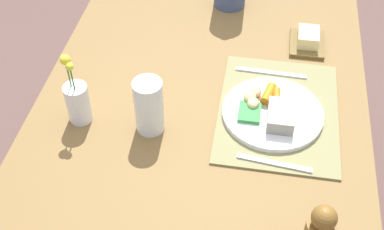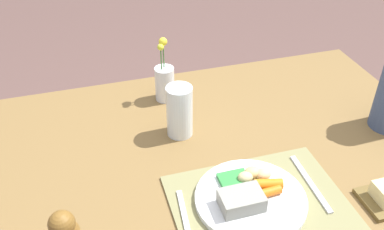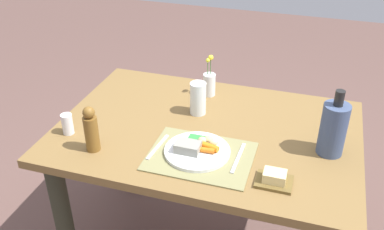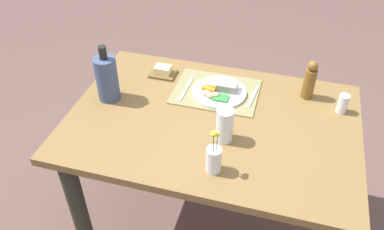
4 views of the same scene
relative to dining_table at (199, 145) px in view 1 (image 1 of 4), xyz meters
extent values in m
cube|color=brown|center=(0.00, 0.00, 0.12)|extent=(1.26, 0.87, 0.04)
cylinder|color=#2C2D20|center=(0.55, -0.35, -0.26)|extent=(0.08, 0.08, 0.72)
cylinder|color=#2C2D20|center=(0.55, 0.35, -0.26)|extent=(0.08, 0.08, 0.72)
cube|color=olive|center=(0.03, -0.20, 0.14)|extent=(0.40, 0.30, 0.01)
cylinder|color=silver|center=(0.01, -0.19, 0.15)|extent=(0.26, 0.26, 0.01)
cube|color=gray|center=(-0.02, -0.21, 0.17)|extent=(0.10, 0.07, 0.04)
cylinder|color=orange|center=(0.05, -0.19, 0.16)|extent=(0.06, 0.02, 0.02)
cylinder|color=orange|center=(0.06, -0.17, 0.17)|extent=(0.07, 0.04, 0.02)
ellipsoid|color=#CCBE83|center=(0.02, -0.13, 0.17)|extent=(0.04, 0.03, 0.02)
ellipsoid|color=#D4BB76|center=(0.04, -0.12, 0.17)|extent=(0.04, 0.03, 0.03)
ellipsoid|color=#D5B581|center=(0.06, -0.14, 0.17)|extent=(0.04, 0.03, 0.03)
cube|color=#318C3C|center=(-0.01, -0.13, 0.16)|extent=(0.07, 0.06, 0.01)
cube|color=silver|center=(-0.15, -0.20, 0.14)|extent=(0.03, 0.18, 0.00)
cube|color=silver|center=(0.17, -0.17, 0.14)|extent=(0.02, 0.20, 0.00)
cylinder|color=silver|center=(-0.07, 0.29, 0.19)|extent=(0.06, 0.06, 0.11)
cylinder|color=#3F7233|center=(-0.07, 0.30, 0.23)|extent=(0.00, 0.00, 0.19)
sphere|color=yellow|center=(-0.07, 0.30, 0.32)|extent=(0.03, 0.03, 0.03)
cylinder|color=#3F7233|center=(-0.08, 0.29, 0.22)|extent=(0.00, 0.00, 0.18)
sphere|color=yellow|center=(-0.08, 0.29, 0.31)|extent=(0.02, 0.02, 0.02)
sphere|color=brown|center=(-0.39, -0.28, 0.30)|extent=(0.05, 0.05, 0.05)
cube|color=brown|center=(0.32, -0.27, 0.14)|extent=(0.13, 0.10, 0.01)
cube|color=#F0D891|center=(0.32, -0.27, 0.16)|extent=(0.08, 0.06, 0.04)
cylinder|color=silver|center=(-0.08, 0.11, 0.21)|extent=(0.07, 0.07, 0.15)
cylinder|color=silver|center=(-0.08, 0.11, 0.18)|extent=(0.07, 0.07, 0.08)
camera|label=1|loc=(-0.90, -0.13, 1.06)|focal=47.00mm
camera|label=2|loc=(-0.31, -0.81, 0.88)|focal=40.31mm
camera|label=3|loc=(0.40, -1.50, 1.14)|focal=40.68mm
camera|label=4|loc=(-0.28, 1.31, 1.25)|focal=36.99mm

